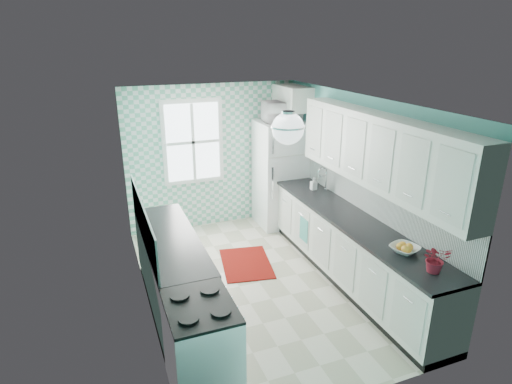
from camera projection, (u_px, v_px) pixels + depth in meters
name	position (u px, v px, depth m)	size (l,w,h in m)	color
floor	(259.00, 283.00, 5.96)	(3.00, 4.40, 0.02)	beige
ceiling	(260.00, 100.00, 5.09)	(3.00, 4.40, 0.02)	white
wall_back	(213.00, 157.00, 7.46)	(3.00, 0.02, 2.50)	#5EBAB1
wall_front	(356.00, 286.00, 3.59)	(3.00, 0.02, 2.50)	#5EBAB1
wall_left	(140.00, 215.00, 5.01)	(0.02, 4.40, 2.50)	#5EBAB1
wall_right	(359.00, 185.00, 6.04)	(0.02, 4.40, 2.50)	#5EBAB1
accent_wall	(213.00, 157.00, 7.44)	(3.00, 0.01, 2.50)	#66BA9B
window	(193.00, 142.00, 7.19)	(1.04, 0.05, 1.44)	white
backsplash_right	(374.00, 198.00, 5.70)	(0.02, 3.60, 0.51)	white
backsplash_left	(143.00, 222.00, 4.97)	(0.02, 2.15, 0.51)	white
upper_cabinets_right	(379.00, 151.00, 5.23)	(0.33, 3.20, 0.90)	silver
upper_cabinet_fridge	(291.00, 98.00, 7.23)	(0.40, 0.74, 0.40)	silver
ceiling_light	(288.00, 128.00, 4.46)	(0.34, 0.34, 0.35)	silver
base_cabinets_right	(351.00, 251.00, 5.86)	(0.60, 3.60, 0.90)	white
countertop_right	(353.00, 220.00, 5.69)	(0.63, 3.60, 0.04)	black
base_cabinets_left	(172.00, 273.00, 5.32)	(0.60, 2.15, 0.90)	white
countertop_left	(171.00, 239.00, 5.17)	(0.63, 2.15, 0.04)	black
fridge	(281.00, 174.00, 7.56)	(0.81, 0.80, 1.87)	white
stove	(202.00, 346.00, 4.01)	(0.62, 0.78, 0.93)	silver
sink	(316.00, 194.00, 6.62)	(0.49, 0.42, 0.53)	silver
rug	(246.00, 263.00, 6.44)	(0.71, 1.01, 0.02)	maroon
dish_towel	(304.00, 230.00, 6.45)	(0.02, 0.24, 0.36)	#71BBA7
fruit_bowl	(405.00, 249.00, 4.80)	(0.31, 0.31, 0.08)	white
potted_plant	(436.00, 259.00, 4.36)	(0.27, 0.23, 0.30)	#A00304
soap_bottle	(314.00, 184.00, 6.74)	(0.09, 0.09, 0.20)	#98AFC1
microwave	(282.00, 111.00, 7.19)	(0.61, 0.42, 0.34)	white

